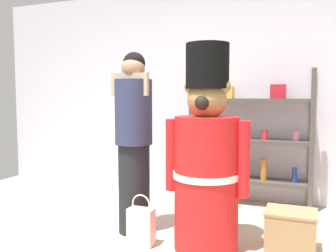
# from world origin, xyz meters

# --- Properties ---
(back_wall) EXTENTS (6.40, 0.12, 2.60)m
(back_wall) POSITION_xyz_m (0.00, 2.20, 1.30)
(back_wall) COLOR silver
(back_wall) RESTS_ON ground_plane
(merchandise_shelf) EXTENTS (1.38, 0.35, 1.55)m
(merchandise_shelf) POSITION_xyz_m (0.42, 1.98, 0.78)
(merchandise_shelf) COLOR #4C4742
(merchandise_shelf) RESTS_ON ground_plane
(teddy_bear_guard) EXTENTS (0.70, 0.54, 1.67)m
(teddy_bear_guard) POSITION_xyz_m (0.30, 0.59, 0.72)
(teddy_bear_guard) COLOR red
(teddy_bear_guard) RESTS_ON ground_plane
(person_shopper) EXTENTS (0.36, 0.34, 1.65)m
(person_shopper) POSITION_xyz_m (-0.42, 0.71, 0.86)
(person_shopper) COLOR black
(person_shopper) RESTS_ON ground_plane
(shopping_bag) EXTENTS (0.22, 0.12, 0.44)m
(shopping_bag) POSITION_xyz_m (-0.23, 0.46, 0.16)
(shopping_bag) COLOR silver
(shopping_bag) RESTS_ON ground_plane
(display_crate) EXTENTS (0.40, 0.32, 0.34)m
(display_crate) POSITION_xyz_m (0.95, 0.80, 0.17)
(display_crate) COLOR #9E7A51
(display_crate) RESTS_ON ground_plane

